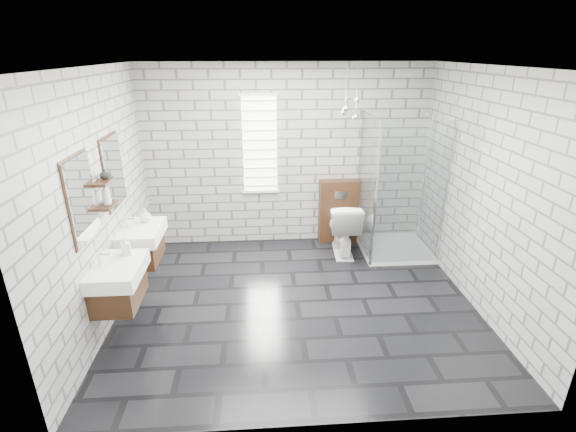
{
  "coord_description": "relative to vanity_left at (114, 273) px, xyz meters",
  "views": [
    {
      "loc": [
        -0.41,
        -4.3,
        2.86
      ],
      "look_at": [
        -0.08,
        0.35,
        0.98
      ],
      "focal_mm": 26.0,
      "sensor_mm": 36.0,
      "label": 1
    }
  ],
  "objects": [
    {
      "name": "floor",
      "position": [
        1.91,
        0.49,
        -0.77
      ],
      "size": [
        4.2,
        3.6,
        0.02
      ],
      "primitive_type": "cube",
      "color": "black",
      "rests_on": "ground"
    },
    {
      "name": "ceiling",
      "position": [
        1.91,
        0.49,
        1.95
      ],
      "size": [
        4.2,
        3.6,
        0.02
      ],
      "primitive_type": "cube",
      "color": "white",
      "rests_on": "wall_back"
    },
    {
      "name": "wall_back",
      "position": [
        1.91,
        2.3,
        0.59
      ],
      "size": [
        4.2,
        0.02,
        2.7
      ],
      "primitive_type": "cube",
      "color": "#A7A7A1",
      "rests_on": "floor"
    },
    {
      "name": "wall_front",
      "position": [
        1.91,
        -1.32,
        0.59
      ],
      "size": [
        4.2,
        0.02,
        2.7
      ],
      "primitive_type": "cube",
      "color": "#A7A7A1",
      "rests_on": "floor"
    },
    {
      "name": "wall_left",
      "position": [
        -0.2,
        0.49,
        0.59
      ],
      "size": [
        0.02,
        3.6,
        2.7
      ],
      "primitive_type": "cube",
      "color": "#A7A7A1",
      "rests_on": "floor"
    },
    {
      "name": "wall_right",
      "position": [
        4.02,
        0.49,
        0.59
      ],
      "size": [
        0.02,
        3.6,
        2.7
      ],
      "primitive_type": "cube",
      "color": "#A7A7A1",
      "rests_on": "floor"
    },
    {
      "name": "vanity_left",
      "position": [
        0.0,
        0.0,
        0.0
      ],
      "size": [
        0.47,
        0.7,
        1.57
      ],
      "color": "#3E2313",
      "rests_on": "wall_left"
    },
    {
      "name": "vanity_right",
      "position": [
        0.0,
        0.94,
        0.0
      ],
      "size": [
        0.47,
        0.7,
        1.57
      ],
      "color": "#3E2313",
      "rests_on": "wall_left"
    },
    {
      "name": "shelf_lower",
      "position": [
        -0.12,
        0.44,
        0.56
      ],
      "size": [
        0.14,
        0.3,
        0.03
      ],
      "primitive_type": "cube",
      "color": "#3E2313",
      "rests_on": "wall_left"
    },
    {
      "name": "shelf_upper",
      "position": [
        -0.12,
        0.44,
        0.82
      ],
      "size": [
        0.14,
        0.3,
        0.03
      ],
      "primitive_type": "cube",
      "color": "#3E2313",
      "rests_on": "wall_left"
    },
    {
      "name": "window",
      "position": [
        1.51,
        2.27,
        0.79
      ],
      "size": [
        0.56,
        0.05,
        1.48
      ],
      "color": "white",
      "rests_on": "wall_back"
    },
    {
      "name": "cistern_panel",
      "position": [
        2.71,
        2.19,
        -0.26
      ],
      "size": [
        0.6,
        0.2,
        1.0
      ],
      "primitive_type": "cube",
      "color": "#3E2313",
      "rests_on": "floor"
    },
    {
      "name": "flush_plate",
      "position": [
        2.71,
        2.09,
        0.04
      ],
      "size": [
        0.18,
        0.01,
        0.12
      ],
      "primitive_type": "cube",
      "color": "silver",
      "rests_on": "cistern_panel"
    },
    {
      "name": "shower_enclosure",
      "position": [
        3.41,
        1.67,
        -0.25
      ],
      "size": [
        1.0,
        1.0,
        2.03
      ],
      "color": "white",
      "rests_on": "floor"
    },
    {
      "name": "pendant_cluster",
      "position": [
        2.72,
        1.86,
        1.36
      ],
      "size": [
        0.26,
        0.21,
        0.74
      ],
      "color": "silver",
      "rests_on": "ceiling"
    },
    {
      "name": "toilet",
      "position": [
        2.71,
        1.78,
        -0.35
      ],
      "size": [
        0.49,
        0.82,
        0.81
      ],
      "primitive_type": "imported",
      "rotation": [
        0.0,
        0.0,
        3.09
      ],
      "color": "white",
      "rests_on": "floor"
    },
    {
      "name": "soap_bottle_a",
      "position": [
        0.08,
        0.21,
        0.2
      ],
      "size": [
        0.11,
        0.11,
        0.2
      ],
      "primitive_type": "imported",
      "rotation": [
        0.0,
        0.0,
        0.24
      ],
      "color": "#B2B2B2",
      "rests_on": "vanity_left"
    },
    {
      "name": "soap_bottle_b",
      "position": [
        0.06,
        1.11,
        0.18
      ],
      "size": [
        0.15,
        0.15,
        0.18
      ],
      "primitive_type": "imported",
      "rotation": [
        0.0,
        0.0,
        0.06
      ],
      "color": "#B2B2B2",
      "rests_on": "vanity_right"
    },
    {
      "name": "soap_bottle_c",
      "position": [
        -0.11,
        0.43,
        0.69
      ],
      "size": [
        0.12,
        0.12,
        0.23
      ],
      "primitive_type": "imported",
      "rotation": [
        0.0,
        0.0,
        0.39
      ],
      "color": "#B2B2B2",
      "rests_on": "shelf_lower"
    },
    {
      "name": "vase",
      "position": [
        -0.11,
        0.49,
        0.89
      ],
      "size": [
        0.12,
        0.12,
        0.11
      ],
      "primitive_type": "imported",
      "rotation": [
        0.0,
        0.0,
        -0.22
      ],
      "color": "#B2B2B2",
      "rests_on": "shelf_upper"
    }
  ]
}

